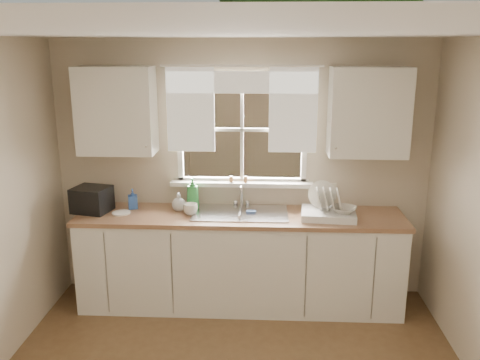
{
  "coord_description": "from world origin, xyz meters",
  "views": [
    {
      "loc": [
        0.22,
        -2.79,
        2.44
      ],
      "look_at": [
        0.0,
        1.65,
        1.25
      ],
      "focal_mm": 38.0,
      "sensor_mm": 36.0,
      "label": 1
    }
  ],
  "objects_px": {
    "soap_bottle_a": "(193,193)",
    "cup": "(190,209)",
    "black_appliance": "(92,199)",
    "dish_rack": "(328,210)"
  },
  "relations": [
    {
      "from": "dish_rack",
      "to": "cup",
      "type": "height_order",
      "value": "dish_rack"
    },
    {
      "from": "soap_bottle_a",
      "to": "cup",
      "type": "xyz_separation_m",
      "value": [
        -0.0,
        -0.17,
        -0.11
      ]
    },
    {
      "from": "soap_bottle_a",
      "to": "black_appliance",
      "type": "height_order",
      "value": "soap_bottle_a"
    },
    {
      "from": "soap_bottle_a",
      "to": "cup",
      "type": "distance_m",
      "value": 0.2
    },
    {
      "from": "dish_rack",
      "to": "cup",
      "type": "relative_size",
      "value": 3.83
    },
    {
      "from": "cup",
      "to": "soap_bottle_a",
      "type": "bearing_deg",
      "value": 77.64
    },
    {
      "from": "dish_rack",
      "to": "soap_bottle_a",
      "type": "relative_size",
      "value": 1.62
    },
    {
      "from": "dish_rack",
      "to": "black_appliance",
      "type": "distance_m",
      "value": 2.21
    },
    {
      "from": "dish_rack",
      "to": "soap_bottle_a",
      "type": "height_order",
      "value": "soap_bottle_a"
    },
    {
      "from": "cup",
      "to": "black_appliance",
      "type": "xyz_separation_m",
      "value": [
        -0.94,
        0.05,
        0.07
      ]
    }
  ]
}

